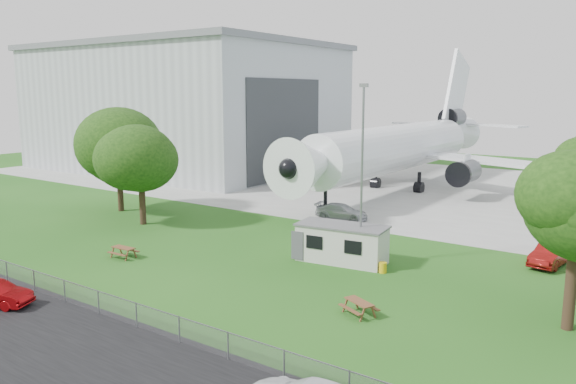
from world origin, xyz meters
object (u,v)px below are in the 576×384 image
Objects in this scene: airliner at (401,146)px; picnic_east at (359,315)px; site_cabin at (342,243)px; picnic_west at (124,258)px; hangar at (185,106)px.

airliner is 40.56m from picnic_east.
picnic_west is at bearing -148.67° from site_cabin.
airliner is at bearing -0.22° from hangar.
hangar is 0.90× the size of airliner.
picnic_west is 18.57m from picnic_east.
airliner is at bearing 81.80° from picnic_west.
hangar is 23.89× the size of picnic_west.
picnic_east is at bearing -36.87° from hangar.
hangar is 63.56m from picnic_east.
airliner reaches higher than picnic_west.
picnic_east is (5.41, -7.71, -1.31)m from site_cabin.
hangar is 6.24× the size of site_cabin.
site_cabin is 9.50m from picnic_east.
picnic_west is at bearing -96.40° from airliner.
hangar reaches higher than airliner.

